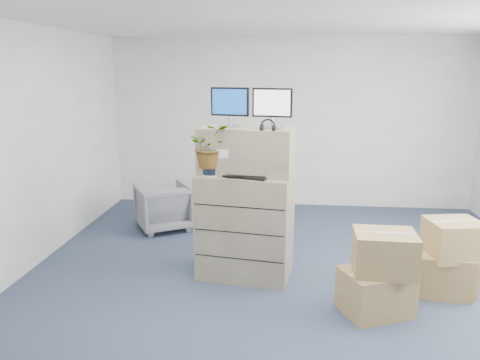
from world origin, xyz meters
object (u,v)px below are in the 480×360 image
(monitor_left, at_px, (230,105))
(keyboard, at_px, (246,176))
(monitor_right, at_px, (272,106))
(office_chair, at_px, (163,205))
(filing_cabinet_lower, at_px, (245,226))
(water_bottle, at_px, (256,159))
(potted_plant, at_px, (210,152))

(monitor_left, distance_m, keyboard, 0.79)
(monitor_right, relative_size, office_chair, 0.58)
(office_chair, bearing_deg, filing_cabinet_lower, 102.30)
(filing_cabinet_lower, bearing_deg, monitor_right, 12.17)
(filing_cabinet_lower, distance_m, monitor_left, 1.34)
(filing_cabinet_lower, bearing_deg, office_chair, 141.45)
(water_bottle, bearing_deg, filing_cabinet_lower, -156.31)
(monitor_right, height_order, water_bottle, monitor_right)
(monitor_left, relative_size, monitor_right, 1.00)
(potted_plant, distance_m, office_chair, 2.10)
(keyboard, distance_m, water_bottle, 0.26)
(filing_cabinet_lower, relative_size, potted_plant, 2.11)
(monitor_right, height_order, potted_plant, monitor_right)
(potted_plant, height_order, office_chair, potted_plant)
(monitor_right, bearing_deg, monitor_left, -179.29)
(filing_cabinet_lower, bearing_deg, keyboard, -72.78)
(monitor_left, xyz_separation_m, water_bottle, (0.29, -0.04, -0.58))
(filing_cabinet_lower, height_order, potted_plant, potted_plant)
(monitor_left, distance_m, office_chair, 2.36)
(monitor_left, bearing_deg, keyboard, -36.95)
(monitor_left, relative_size, water_bottle, 1.30)
(office_chair, bearing_deg, potted_plant, 91.68)
(filing_cabinet_lower, xyz_separation_m, office_chair, (-1.34, 1.44, -0.22))
(water_bottle, bearing_deg, office_chair, 135.99)
(water_bottle, xyz_separation_m, potted_plant, (-0.48, -0.14, 0.09))
(monitor_right, distance_m, potted_plant, 0.81)
(water_bottle, bearing_deg, keyboard, -113.69)
(monitor_left, xyz_separation_m, keyboard, (0.20, -0.24, -0.73))
(monitor_right, relative_size, water_bottle, 1.30)
(filing_cabinet_lower, distance_m, water_bottle, 0.76)
(keyboard, bearing_deg, monitor_left, 147.80)
(water_bottle, bearing_deg, monitor_right, -10.00)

